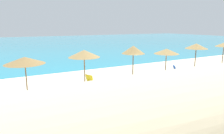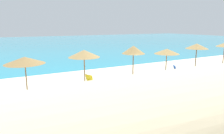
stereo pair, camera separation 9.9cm
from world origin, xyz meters
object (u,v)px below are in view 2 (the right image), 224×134
object	(u,v)px
beach_umbrella_4	(133,50)
beach_umbrella_6	(197,46)
beach_umbrella_2	(25,60)
lounge_chair_0	(171,72)
lounge_chair_2	(85,85)
beach_umbrella_3	(84,54)
beach_umbrella_5	(167,51)

from	to	relation	value
beach_umbrella_4	beach_umbrella_6	size ratio (longest dim) A/B	1.07
beach_umbrella_2	beach_umbrella_4	distance (m)	8.76
beach_umbrella_4	lounge_chair_0	distance (m)	4.20
beach_umbrella_6	lounge_chair_2	world-z (taller)	beach_umbrella_6
beach_umbrella_3	beach_umbrella_4	xyz separation A→B (m)	(4.51, -0.06, 0.05)
lounge_chair_0	lounge_chair_2	world-z (taller)	lounge_chair_2
lounge_chair_2	beach_umbrella_5	bearing A→B (deg)	-103.47
beach_umbrella_2	beach_umbrella_6	size ratio (longest dim) A/B	0.95
beach_umbrella_3	lounge_chair_0	distance (m)	8.29
lounge_chair_2	beach_umbrella_3	bearing A→B (deg)	-42.46
beach_umbrella_6	beach_umbrella_4	bearing A→B (deg)	-178.21
beach_umbrella_4	beach_umbrella_5	world-z (taller)	beach_umbrella_4
beach_umbrella_4	lounge_chair_0	xyz separation A→B (m)	(3.42, -1.12, -2.16)
beach_umbrella_4	beach_umbrella_6	world-z (taller)	beach_umbrella_4
beach_umbrella_2	beach_umbrella_5	world-z (taller)	beach_umbrella_2
beach_umbrella_2	beach_umbrella_3	distance (m)	4.25
lounge_chair_0	beach_umbrella_4	bearing A→B (deg)	101.00
beach_umbrella_2	beach_umbrella_5	size ratio (longest dim) A/B	1.08
beach_umbrella_6	lounge_chair_0	distance (m)	5.52
beach_umbrella_3	beach_umbrella_6	xyz separation A→B (m)	(12.87, 0.20, -0.06)
beach_umbrella_2	beach_umbrella_6	bearing A→B (deg)	0.83
beach_umbrella_5	beach_umbrella_6	size ratio (longest dim) A/B	0.88
lounge_chair_2	beach_umbrella_6	bearing A→B (deg)	-106.42
beach_umbrella_5	beach_umbrella_6	bearing A→B (deg)	-0.11
beach_umbrella_3	beach_umbrella_6	distance (m)	12.87
beach_umbrella_6	beach_umbrella_3	bearing A→B (deg)	-179.13
beach_umbrella_5	lounge_chair_0	xyz separation A→B (m)	(-0.70, -1.39, -1.75)
beach_umbrella_2	lounge_chair_0	bearing A→B (deg)	-5.34
beach_umbrella_3	beach_umbrella_5	xyz separation A→B (m)	(8.63, 0.20, -0.36)
lounge_chair_2	lounge_chair_0	bearing A→B (deg)	-112.12
beach_umbrella_3	beach_umbrella_5	world-z (taller)	beach_umbrella_3
beach_umbrella_5	beach_umbrella_6	world-z (taller)	beach_umbrella_6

